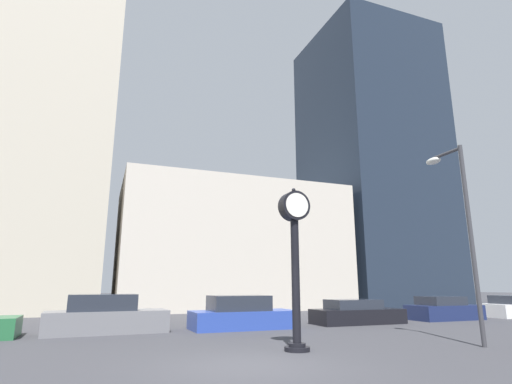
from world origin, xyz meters
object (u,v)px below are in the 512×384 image
(car_grey, at_px, (106,317))
(street_lamp_right, at_px, (458,210))
(car_navy, at_px, (444,310))
(car_black, at_px, (357,313))
(street_clock, at_px, (295,247))
(car_blue, at_px, (242,315))

(car_grey, xyz_separation_m, street_lamp_right, (10.67, -7.61, 3.65))
(car_navy, distance_m, street_lamp_right, 10.86)
(car_black, height_order, street_lamp_right, street_lamp_right)
(street_clock, height_order, car_black, street_clock)
(car_black, relative_size, street_lamp_right, 0.70)
(car_grey, bearing_deg, car_black, -4.03)
(street_clock, distance_m, street_lamp_right, 5.86)
(street_lamp_right, bearing_deg, car_navy, 48.96)
(car_grey, bearing_deg, car_navy, -2.60)
(car_black, bearing_deg, street_clock, -135.22)
(car_grey, height_order, car_navy, car_grey)
(street_lamp_right, bearing_deg, car_grey, 144.51)
(car_blue, distance_m, car_black, 5.98)
(car_blue, bearing_deg, street_lamp_right, -55.01)
(car_grey, xyz_separation_m, car_black, (11.52, -0.24, -0.13))
(car_blue, bearing_deg, car_navy, 1.82)
(street_clock, distance_m, car_grey, 8.64)
(car_black, bearing_deg, car_blue, -178.19)
(street_clock, distance_m, car_black, 9.40)
(car_blue, xyz_separation_m, car_black, (5.98, 0.17, -0.09))
(car_navy, bearing_deg, car_black, -177.37)
(street_lamp_right, bearing_deg, street_clock, 169.91)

